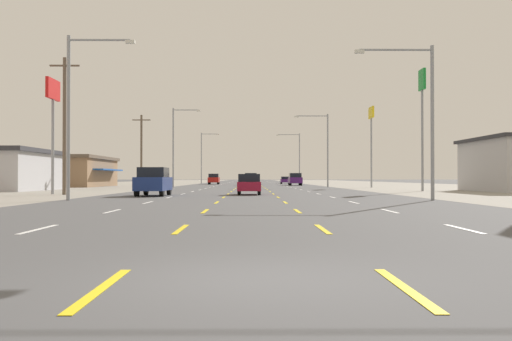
% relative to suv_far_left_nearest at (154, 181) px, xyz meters
% --- Properties ---
extents(ground_plane, '(572.00, 572.00, 0.00)m').
position_rel_suv_far_left_nearest_xyz_m(ground_plane, '(6.80, 33.18, -1.03)').
color(ground_plane, '#4C4C4F').
extents(lot_apron_left, '(28.00, 440.00, 0.01)m').
position_rel_suv_far_left_nearest_xyz_m(lot_apron_left, '(-17.95, 33.18, -1.02)').
color(lot_apron_left, gray).
rests_on(lot_apron_left, ground).
extents(lot_apron_right, '(28.00, 440.00, 0.01)m').
position_rel_suv_far_left_nearest_xyz_m(lot_apron_right, '(31.55, 33.18, -1.02)').
color(lot_apron_right, gray).
rests_on(lot_apron_right, ground).
extents(lane_markings, '(10.64, 227.60, 0.01)m').
position_rel_suv_far_left_nearest_xyz_m(lane_markings, '(6.80, 71.68, -1.02)').
color(lane_markings, white).
rests_on(lane_markings, ground).
extents(signal_span_wire, '(27.05, 0.53, 8.88)m').
position_rel_suv_far_left_nearest_xyz_m(signal_span_wire, '(6.33, -23.54, 4.17)').
color(signal_span_wire, brown).
rests_on(signal_span_wire, ground).
extents(suv_far_left_nearest, '(1.98, 4.90, 1.98)m').
position_rel_suv_far_left_nearest_xyz_m(suv_far_left_nearest, '(0.00, 0.00, 0.00)').
color(suv_far_left_nearest, navy).
rests_on(suv_far_left_nearest, ground).
extents(hatchback_center_turn_near, '(1.72, 3.90, 1.54)m').
position_rel_suv_far_left_nearest_xyz_m(hatchback_center_turn_near, '(6.67, 2.60, -0.24)').
color(hatchback_center_turn_near, maroon).
rests_on(hatchback_center_turn_near, ground).
extents(suv_center_turn_mid, '(1.98, 4.90, 1.98)m').
position_rel_suv_far_left_nearest_xyz_m(suv_center_turn_mid, '(6.83, 50.86, 0.00)').
color(suv_center_turn_mid, white).
rests_on(suv_center_turn_mid, ground).
extents(suv_far_right_midfar, '(1.98, 4.90, 1.98)m').
position_rel_suv_far_left_nearest_xyz_m(suv_far_right_midfar, '(13.94, 51.30, 0.00)').
color(suv_far_right_midfar, '#4C196B').
rests_on(suv_far_right_midfar, ground).
extents(suv_far_left_far, '(1.98, 4.90, 1.98)m').
position_rel_suv_far_left_nearest_xyz_m(suv_far_left_far, '(-0.06, 66.79, 0.00)').
color(suv_far_left_far, red).
rests_on(suv_far_left_far, ground).
extents(sedan_far_right_farther, '(1.80, 4.50, 1.46)m').
position_rel_suv_far_left_nearest_xyz_m(sedan_far_right_farther, '(13.74, 74.27, -0.27)').
color(sedan_far_right_farther, '#4C196B').
rests_on(sedan_far_right_farther, ground).
extents(storefront_left_row_2, '(15.48, 17.15, 4.26)m').
position_rel_suv_far_left_nearest_xyz_m(storefront_left_row_2, '(-20.90, 41.25, 1.12)').
color(storefront_left_row_2, '#8C6B4C').
rests_on(storefront_left_row_2, ground).
extents(pole_sign_left_row_1, '(0.24, 2.66, 8.84)m').
position_rel_suv_far_left_nearest_xyz_m(pole_sign_left_row_1, '(-8.41, 3.99, 5.88)').
color(pole_sign_left_row_1, gray).
rests_on(pole_sign_left_row_1, ground).
extents(pole_sign_right_row_1, '(0.24, 1.63, 11.43)m').
position_rel_suv_far_left_nearest_xyz_m(pole_sign_right_row_1, '(22.86, 13.23, 7.28)').
color(pole_sign_right_row_1, gray).
rests_on(pole_sign_right_row_1, ground).
extents(pole_sign_right_row_2, '(0.24, 2.41, 10.29)m').
position_rel_suv_far_left_nearest_xyz_m(pole_sign_right_row_2, '(22.21, 32.62, 6.80)').
color(pole_sign_right_row_2, gray).
rests_on(pole_sign_right_row_2, ground).
extents(streetlight_left_row_0, '(3.78, 0.26, 9.19)m').
position_rel_suv_far_left_nearest_xyz_m(streetlight_left_row_0, '(-2.97, -8.16, 4.29)').
color(streetlight_left_row_0, gray).
rests_on(streetlight_left_row_0, ground).
extents(streetlight_right_row_0, '(4.44, 0.26, 8.68)m').
position_rel_suv_far_left_nearest_xyz_m(streetlight_right_row_0, '(16.44, -8.16, 4.10)').
color(streetlight_right_row_0, gray).
rests_on(streetlight_right_row_0, ground).
extents(streetlight_left_row_1, '(3.69, 0.26, 10.39)m').
position_rel_suv_far_left_nearest_xyz_m(streetlight_left_row_1, '(-3.03, 34.89, 4.90)').
color(streetlight_left_row_1, gray).
rests_on(streetlight_left_row_1, ground).
extents(streetlight_right_row_1, '(4.49, 0.26, 9.63)m').
position_rel_suv_far_left_nearest_xyz_m(streetlight_right_row_1, '(16.47, 34.89, 4.60)').
color(streetlight_right_row_1, gray).
rests_on(streetlight_right_row_1, ground).
extents(streetlight_left_row_2, '(3.76, 0.26, 10.53)m').
position_rel_suv_far_left_nearest_xyz_m(streetlight_left_row_2, '(-3.02, 77.94, 4.98)').
color(streetlight_left_row_2, gray).
rests_on(streetlight_left_row_2, ground).
extents(streetlight_right_row_2, '(4.83, 0.26, 10.40)m').
position_rel_suv_far_left_nearest_xyz_m(streetlight_right_row_2, '(16.44, 77.94, 5.04)').
color(streetlight_right_row_2, gray).
rests_on(streetlight_right_row_2, ground).
extents(utility_pole_left_row_0, '(2.20, 0.26, 10.16)m').
position_rel_suv_far_left_nearest_xyz_m(utility_pole_left_row_0, '(-6.97, 2.29, 4.25)').
color(utility_pole_left_row_0, brown).
rests_on(utility_pole_left_row_0, ground).
extents(utility_pole_left_row_1, '(2.20, 0.26, 8.86)m').
position_rel_suv_far_left_nearest_xyz_m(utility_pole_left_row_1, '(-6.45, 29.33, 3.60)').
color(utility_pole_left_row_1, brown).
rests_on(utility_pole_left_row_1, ground).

